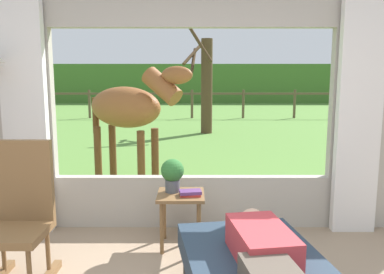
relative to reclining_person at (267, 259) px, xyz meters
name	(u,v)px	position (x,y,z in m)	size (l,w,h in m)	color
back_wall_with_window	(192,111)	(-0.45, 1.85, 0.73)	(5.20, 0.12, 2.55)	#ADA599
curtain_panel_left	(25,118)	(-2.14, 1.71, 0.68)	(0.44, 0.10, 2.40)	silver
curtain_panel_right	(359,118)	(1.24, 1.71, 0.68)	(0.44, 0.10, 2.40)	silver
outdoor_pasture_lawn	(192,119)	(-0.45, 12.75, -0.51)	(36.00, 21.68, 0.02)	#568438
distant_hill_ridge	(192,84)	(-0.45, 22.59, 0.68)	(36.00, 2.00, 2.40)	#43702C
reclining_person	(267,259)	(0.00, 0.00, 0.00)	(0.42, 1.44, 0.22)	#B23338
rocking_chair	(19,215)	(-1.80, 0.68, 0.02)	(0.48, 0.68, 1.12)	brown
side_table	(181,203)	(-0.56, 1.33, -0.10)	(0.44, 0.44, 0.52)	brown
potted_plant	(172,173)	(-0.64, 1.39, 0.18)	(0.22, 0.22, 0.32)	#4C5156
book_stack	(190,193)	(-0.47, 1.27, 0.02)	(0.21, 0.16, 0.05)	#B22D28
horse	(129,108)	(-1.37, 3.42, 0.63)	(1.71, 1.26, 1.73)	brown
pasture_tree	(206,83)	(-0.07, 8.79, 0.91)	(0.86, 1.29, 2.94)	#4C3823
pasture_fence_line	(192,99)	(-0.45, 12.90, 0.22)	(16.10, 0.10, 1.10)	brown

